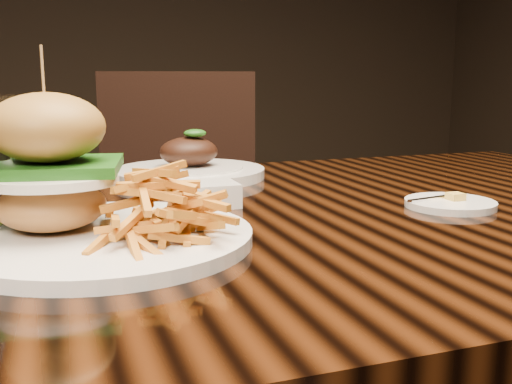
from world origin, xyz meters
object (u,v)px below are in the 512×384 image
object	(u,v)px
burger_plate	(96,194)
far_dish	(189,169)
chair_far	(180,217)
dining_table	(248,265)

from	to	relation	value
burger_plate	far_dish	bearing A→B (deg)	87.07
burger_plate	far_dish	world-z (taller)	burger_plate
far_dish	chair_far	size ratio (longest dim) A/B	0.29
burger_plate	chair_far	world-z (taller)	burger_plate
dining_table	chair_far	xyz separation A→B (m)	(0.09, 0.89, -0.13)
dining_table	chair_far	size ratio (longest dim) A/B	1.68
burger_plate	dining_table	bearing A→B (deg)	48.36
dining_table	chair_far	world-z (taller)	chair_far
far_dish	dining_table	bearing A→B (deg)	-88.02
burger_plate	chair_far	xyz separation A→B (m)	(0.30, 0.99, -0.27)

